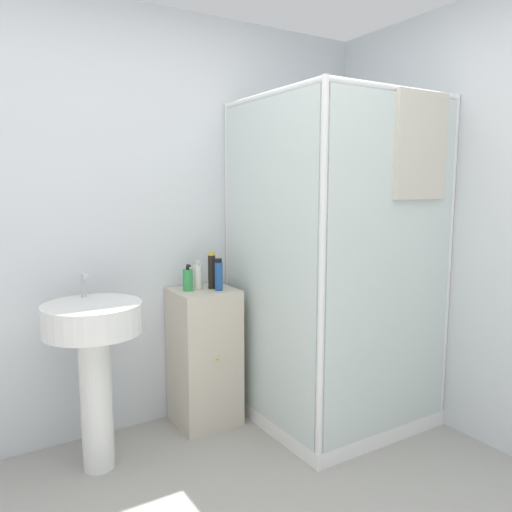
{
  "coord_description": "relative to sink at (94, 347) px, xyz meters",
  "views": [
    {
      "loc": [
        -0.87,
        -1.2,
        1.47
      ],
      "look_at": [
        0.55,
        1.08,
        1.09
      ],
      "focal_mm": 35.0,
      "sensor_mm": 36.0,
      "label": 1
    }
  ],
  "objects": [
    {
      "name": "shampoo_bottle_blue",
      "position": [
        0.77,
        0.1,
        0.28
      ],
      "size": [
        0.05,
        0.05,
        0.19
      ],
      "color": "#1E4C93",
      "rests_on": "vanity_cabinet"
    },
    {
      "name": "soap_dispenser",
      "position": [
        0.61,
        0.19,
        0.26
      ],
      "size": [
        0.06,
        0.06,
        0.16
      ],
      "color": "green",
      "rests_on": "vanity_cabinet"
    },
    {
      "name": "shower_enclosure",
      "position": [
        1.39,
        -0.23,
        -0.15
      ],
      "size": [
        1.0,
        1.03,
        1.99
      ],
      "color": "white",
      "rests_on": "ground_plane"
    },
    {
      "name": "vanity_cabinet",
      "position": [
        0.7,
        0.18,
        -0.23
      ],
      "size": [
        0.37,
        0.37,
        0.85
      ],
      "color": "beige",
      "rests_on": "ground_plane"
    },
    {
      "name": "sink",
      "position": [
        0.0,
        0.0,
        0.0
      ],
      "size": [
        0.5,
        0.5,
        1.01
      ],
      "color": "white",
      "rests_on": "ground_plane"
    },
    {
      "name": "shampoo_bottle_tall_black",
      "position": [
        0.76,
        0.17,
        0.3
      ],
      "size": [
        0.05,
        0.05,
        0.23
      ],
      "color": "black",
      "rests_on": "vanity_cabinet"
    },
    {
      "name": "wall_back",
      "position": [
        0.28,
        0.39,
        0.59
      ],
      "size": [
        6.4,
        0.06,
        2.5
      ],
      "primitive_type": "cube",
      "color": "silver",
      "rests_on": "ground_plane"
    },
    {
      "name": "lotion_bottle_white",
      "position": [
        0.69,
        0.21,
        0.26
      ],
      "size": [
        0.06,
        0.06,
        0.18
      ],
      "color": "white",
      "rests_on": "vanity_cabinet"
    }
  ]
}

